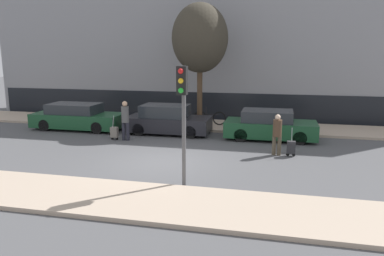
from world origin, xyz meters
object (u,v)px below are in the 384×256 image
(parked_car_0, at_px, (77,117))
(trolley_left, at_px, (114,132))
(pedestrian_right, at_px, (277,132))
(parked_car_2, at_px, (270,126))
(parked_car_1, at_px, (168,120))
(traffic_light, at_px, (183,102))
(pedestrian_left, at_px, (125,118))
(parked_bicycle, at_px, (210,118))
(trolley_right, at_px, (291,147))
(bare_tree_near_crossing, at_px, (200,38))

(parked_car_0, bearing_deg, trolley_left, -31.98)
(pedestrian_right, bearing_deg, trolley_left, -2.98)
(parked_car_2, bearing_deg, parked_car_0, 179.51)
(parked_car_0, relative_size, parked_car_1, 1.15)
(parked_car_2, relative_size, traffic_light, 1.15)
(traffic_light, bearing_deg, pedestrian_left, 127.46)
(parked_car_1, xyz_separation_m, parked_bicycle, (1.70, 2.15, -0.17))
(parked_car_1, height_order, parked_bicycle, parked_car_1)
(parked_car_2, relative_size, pedestrian_right, 2.56)
(trolley_left, relative_size, parked_bicycle, 0.64)
(trolley_left, xyz_separation_m, parked_bicycle, (3.70, 3.99, 0.14))
(parked_car_2, xyz_separation_m, traffic_light, (-2.31, -6.98, 1.92))
(pedestrian_right, bearing_deg, trolley_right, 179.94)
(parked_car_0, relative_size, trolley_left, 4.15)
(traffic_light, distance_m, bare_tree_near_crossing, 9.39)
(traffic_light, bearing_deg, parked_car_1, 110.15)
(parked_car_0, distance_m, parked_bicycle, 6.93)
(pedestrian_left, height_order, trolley_left, pedestrian_left)
(trolley_right, distance_m, parked_bicycle, 6.48)
(parked_car_0, xyz_separation_m, trolley_left, (2.88, -1.80, -0.28))
(parked_car_2, height_order, bare_tree_near_crossing, bare_tree_near_crossing)
(parked_bicycle, bearing_deg, trolley_left, -132.80)
(trolley_right, bearing_deg, bare_tree_near_crossing, 133.89)
(trolley_left, bearing_deg, pedestrian_right, -7.65)
(trolley_left, bearing_deg, trolley_right, -7.44)
(pedestrian_left, height_order, parked_bicycle, pedestrian_left)
(parked_car_2, distance_m, bare_tree_near_crossing, 5.84)
(trolley_left, height_order, bare_tree_near_crossing, bare_tree_near_crossing)
(bare_tree_near_crossing, bearing_deg, pedestrian_right, -49.45)
(trolley_right, xyz_separation_m, bare_tree_near_crossing, (-4.62, 4.80, 4.28))
(pedestrian_left, relative_size, pedestrian_right, 1.12)
(pedestrian_right, height_order, trolley_right, pedestrian_right)
(parked_car_1, distance_m, trolley_left, 2.73)
(parked_car_0, distance_m, parked_car_1, 4.87)
(parked_car_2, distance_m, pedestrian_left, 6.59)
(parked_car_1, distance_m, trolley_right, 6.49)
(pedestrian_left, bearing_deg, trolley_right, -10.40)
(parked_car_2, xyz_separation_m, trolley_left, (-6.91, -1.71, -0.28))
(parked_car_1, xyz_separation_m, traffic_light, (2.61, -7.11, 1.89))
(trolley_left, distance_m, bare_tree_near_crossing, 6.54)
(parked_car_0, height_order, traffic_light, traffic_light)
(parked_car_1, bearing_deg, parked_car_0, -179.44)
(pedestrian_right, xyz_separation_m, bare_tree_near_crossing, (-4.07, 4.75, 3.73))
(trolley_right, relative_size, traffic_light, 0.32)
(pedestrian_left, height_order, traffic_light, traffic_light)
(pedestrian_right, height_order, parked_bicycle, pedestrian_right)
(bare_tree_near_crossing, bearing_deg, parked_car_0, -161.88)
(pedestrian_left, xyz_separation_m, parked_bicycle, (3.15, 3.97, -0.54))
(parked_car_1, xyz_separation_m, trolley_left, (-1.99, -1.84, -0.31))
(parked_car_0, height_order, bare_tree_near_crossing, bare_tree_near_crossing)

